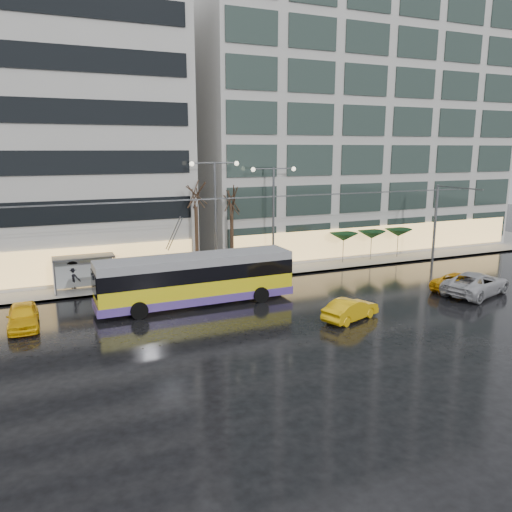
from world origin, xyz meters
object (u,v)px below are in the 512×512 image
bus_shelter (78,266)px  street_lamp_near (215,203)px  trolleybus (196,281)px  taxi_a (23,316)px

bus_shelter → street_lamp_near: street_lamp_near is taller
trolleybus → street_lamp_near: bearing=60.9°
street_lamp_near → taxi_a: bearing=-154.8°
trolleybus → bus_shelter: bearing=138.5°
taxi_a → street_lamp_near: bearing=24.6°
street_lamp_near → bus_shelter: bearing=-179.4°
taxi_a → bus_shelter: bearing=60.6°
bus_shelter → taxi_a: (-3.53, -6.45, -1.26)m
street_lamp_near → trolleybus: bearing=-119.1°
trolleybus → bus_shelter: size_ratio=3.09×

